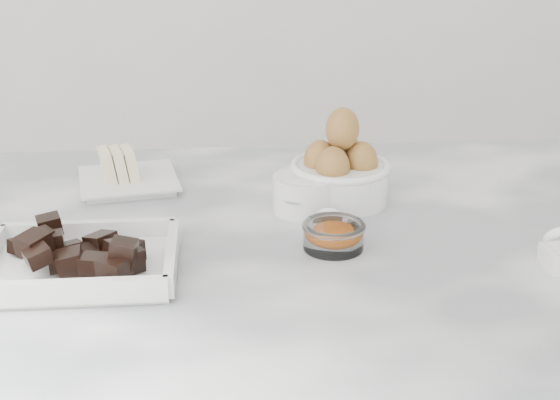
# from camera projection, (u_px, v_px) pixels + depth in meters

# --- Properties ---
(marble_slab) EXTENTS (1.20, 0.80, 0.04)m
(marble_slab) POSITION_uv_depth(u_px,v_px,m) (267.00, 250.00, 1.06)
(marble_slab) COLOR silver
(marble_slab) RESTS_ON cabinet
(chocolate_dish) EXTENTS (0.23, 0.18, 0.06)m
(chocolate_dish) POSITION_uv_depth(u_px,v_px,m) (79.00, 256.00, 0.94)
(chocolate_dish) COLOR white
(chocolate_dish) RESTS_ON marble_slab
(butter_plate) EXTENTS (0.17, 0.17, 0.06)m
(butter_plate) POSITION_uv_depth(u_px,v_px,m) (126.00, 174.00, 1.22)
(butter_plate) COLOR white
(butter_plate) RESTS_ON marble_slab
(sugar_ramekin) EXTENTS (0.09, 0.09, 0.05)m
(sugar_ramekin) POSITION_uv_depth(u_px,v_px,m) (304.00, 192.00, 1.12)
(sugar_ramekin) COLOR white
(sugar_ramekin) RESTS_ON marble_slab
(egg_bowl) EXTENTS (0.15, 0.15, 0.14)m
(egg_bowl) POSITION_uv_depth(u_px,v_px,m) (340.00, 171.00, 1.16)
(egg_bowl) COLOR white
(egg_bowl) RESTS_ON marble_slab
(honey_bowl) EXTENTS (0.08, 0.08, 0.03)m
(honey_bowl) POSITION_uv_depth(u_px,v_px,m) (302.00, 202.00, 1.12)
(honey_bowl) COLOR white
(honey_bowl) RESTS_ON marble_slab
(zest_bowl) EXTENTS (0.08, 0.08, 0.04)m
(zest_bowl) POSITION_uv_depth(u_px,v_px,m) (334.00, 234.00, 1.01)
(zest_bowl) COLOR white
(zest_bowl) RESTS_ON marble_slab
(vanilla_spoon) EXTENTS (0.06, 0.07, 0.04)m
(vanilla_spoon) POSITION_uv_depth(u_px,v_px,m) (328.00, 228.00, 1.04)
(vanilla_spoon) COLOR white
(vanilla_spoon) RESTS_ON marble_slab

